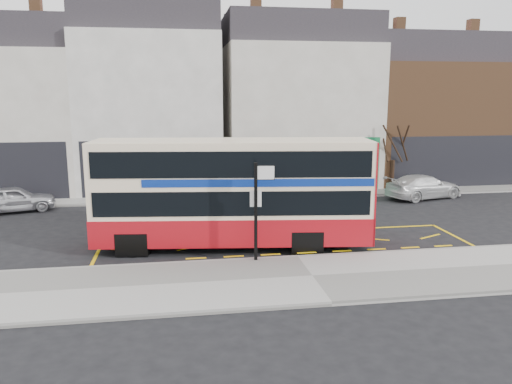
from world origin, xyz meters
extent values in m
plane|color=black|center=(0.00, 0.00, 0.00)|extent=(120.00, 120.00, 0.00)
cube|color=#A29F99|center=(0.00, -2.30, 0.07)|extent=(40.00, 4.00, 0.15)
cube|color=gray|center=(0.00, -0.38, 0.07)|extent=(40.00, 0.15, 0.15)
cube|color=#A29F99|center=(0.00, 11.00, 0.07)|extent=(50.00, 3.00, 0.15)
cube|color=silver|center=(-13.50, 15.00, 4.00)|extent=(8.00, 8.00, 8.00)
cube|color=#28262B|center=(-13.50, 15.00, 8.90)|extent=(8.00, 7.20, 1.80)
cube|color=brown|center=(-11.50, 14.00, 10.20)|extent=(0.60, 0.60, 1.20)
cube|color=white|center=(-5.50, 15.00, 4.50)|extent=(8.00, 8.00, 9.00)
cube|color=#28262B|center=(-5.50, 15.00, 9.90)|extent=(8.00, 7.20, 1.80)
cube|color=black|center=(-5.50, 11.02, 1.60)|extent=(7.36, 0.06, 3.20)
cube|color=black|center=(-5.50, 11.04, 1.40)|extent=(5.60, 0.04, 2.00)
cube|color=silver|center=(3.50, 15.00, 4.25)|extent=(9.00, 8.00, 8.50)
cube|color=#28262B|center=(3.50, 15.00, 9.40)|extent=(9.00, 7.20, 1.80)
cube|color=brown|center=(0.80, 14.00, 10.70)|extent=(0.60, 0.60, 1.20)
cube|color=brown|center=(5.75, 14.00, 10.70)|extent=(0.60, 0.60, 1.20)
cube|color=#14703D|center=(3.50, 11.02, 1.60)|extent=(8.28, 0.06, 3.20)
cube|color=black|center=(3.50, 11.04, 1.40)|extent=(6.30, 0.04, 2.00)
cube|color=brown|center=(12.50, 15.00, 3.75)|extent=(9.00, 8.00, 7.50)
cube|color=#28262B|center=(12.50, 15.00, 8.40)|extent=(9.00, 7.20, 1.80)
cube|color=brown|center=(9.80, 14.00, 9.70)|extent=(0.60, 0.60, 1.20)
cube|color=brown|center=(14.75, 14.00, 9.70)|extent=(0.60, 0.60, 1.20)
cube|color=black|center=(12.50, 11.02, 1.60)|extent=(8.28, 0.06, 3.20)
cube|color=black|center=(12.50, 11.04, 1.40)|extent=(6.30, 0.04, 2.00)
cube|color=#F7E0BC|center=(-2.04, 1.46, 2.17)|extent=(10.27, 3.49, 3.71)
cube|color=#A30D16|center=(-2.04, 1.46, 0.82)|extent=(10.32, 3.54, 1.01)
cube|color=#A30D16|center=(2.94, 0.85, 2.17)|extent=(0.34, 2.32, 3.71)
cube|color=black|center=(-2.04, 1.46, 1.92)|extent=(9.88, 3.50, 0.87)
cube|color=black|center=(-2.04, 1.46, 3.30)|extent=(9.88, 3.50, 0.92)
cube|color=navy|center=(-1.13, 1.35, 2.65)|extent=(8.28, 3.30, 0.27)
cube|color=black|center=(-7.02, 2.07, 1.69)|extent=(0.31, 2.10, 1.46)
cube|color=black|center=(-7.02, 2.07, 3.30)|extent=(0.31, 2.10, 0.92)
cube|color=black|center=(-7.01, 2.06, 2.56)|extent=(0.24, 1.60, 0.32)
cube|color=#F7E0BC|center=(-2.04, 1.46, 3.98)|extent=(10.26, 3.40, 0.11)
cylinder|color=black|center=(-5.71, 0.87, 0.46)|extent=(0.94, 0.37, 0.92)
cylinder|color=black|center=(-5.46, 2.91, 0.46)|extent=(0.94, 0.37, 0.92)
cylinder|color=black|center=(0.47, 0.12, 0.46)|extent=(0.94, 0.37, 0.92)
cylinder|color=black|center=(0.72, 2.15, 0.46)|extent=(0.94, 0.37, 0.92)
cube|color=black|center=(-1.50, -0.55, 1.81)|extent=(0.12, 0.12, 3.32)
cube|color=white|center=(-1.17, -0.59, 3.14)|extent=(0.60, 0.11, 0.49)
cube|color=white|center=(-1.49, -0.48, 2.25)|extent=(0.39, 0.07, 0.55)
imported|color=silver|center=(-11.97, 8.81, 0.64)|extent=(4.03, 2.47, 1.28)
imported|color=#46494F|center=(1.87, 9.14, 0.71)|extent=(4.39, 1.76, 1.42)
imported|color=silver|center=(9.32, 8.69, 0.65)|extent=(4.82, 3.00, 1.30)
cylinder|color=black|center=(8.45, 10.90, 0.93)|extent=(0.24, 0.24, 1.85)
camera|label=1|loc=(-4.01, -16.50, 5.69)|focal=35.00mm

